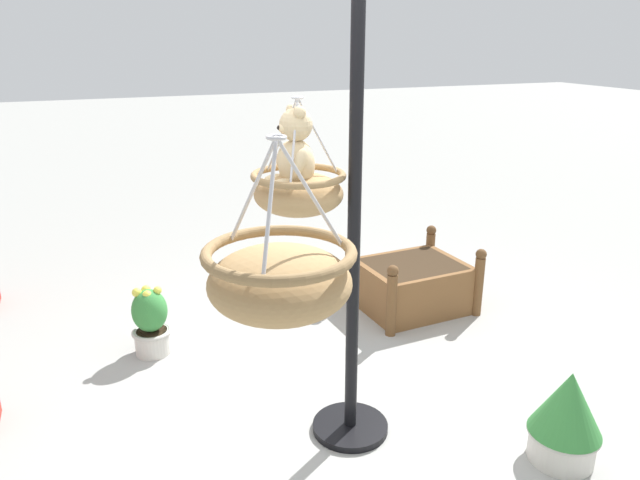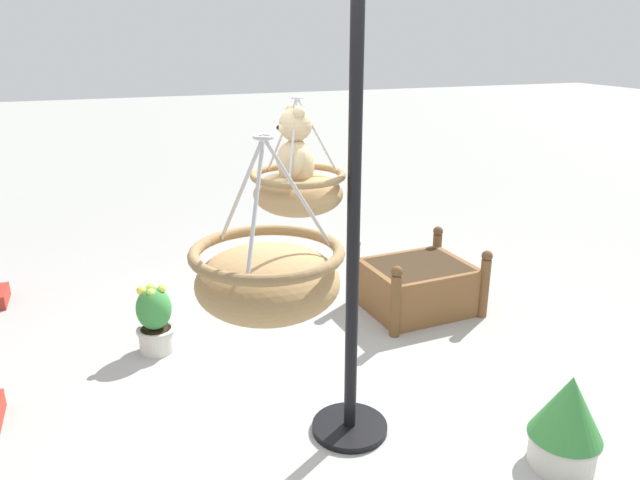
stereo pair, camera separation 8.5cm
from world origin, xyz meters
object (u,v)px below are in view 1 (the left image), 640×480
wooden_planter_box (412,283)px  potted_plant_fern_front (566,417)px  display_pole_central (352,313)px  teddy_bear (294,154)px  potted_plant_trailing_ivy (151,322)px  hanging_basket_with_teddy (299,191)px  hanging_basket_left_high (280,278)px

wooden_planter_box → potted_plant_fern_front: (-1.97, 0.20, 0.05)m
display_pole_central → teddy_bear: size_ratio=5.66×
display_pole_central → potted_plant_fern_front: 1.26m
potted_plant_trailing_ivy → display_pole_central: bearing=-144.3°
potted_plant_trailing_ivy → potted_plant_fern_front: bearing=-136.0°
hanging_basket_with_teddy → potted_plant_fern_front: size_ratio=1.13×
hanging_basket_left_high → display_pole_central: bearing=-35.4°
potted_plant_fern_front → hanging_basket_left_high: bearing=102.7°
hanging_basket_with_teddy → teddy_bear: (-0.00, 0.02, 0.19)m
wooden_planter_box → potted_plant_fern_front: size_ratio=1.78×
teddy_bear → hanging_basket_left_high: size_ratio=0.75×
display_pole_central → potted_plant_trailing_ivy: (1.34, 0.96, -0.51)m
hanging_basket_left_high → potted_plant_trailing_ivy: 2.69m
potted_plant_fern_front → wooden_planter_box: bearing=-5.7°
wooden_planter_box → hanging_basket_with_teddy: bearing=129.7°
potted_plant_fern_front → potted_plant_trailing_ivy: potted_plant_fern_front is taller
hanging_basket_with_teddy → hanging_basket_left_high: bearing=157.7°
wooden_planter_box → display_pole_central: bearing=138.7°
potted_plant_trailing_ivy → teddy_bear: bearing=-149.8°
display_pole_central → potted_plant_trailing_ivy: 1.73m
teddy_bear → wooden_planter_box: 2.32m
hanging_basket_with_teddy → hanging_basket_left_high: hanging_basket_left_high is taller
hanging_basket_with_teddy → wooden_planter_box: size_ratio=0.63×
teddy_bear → potted_plant_trailing_ivy: 1.95m
hanging_basket_with_teddy → potted_plant_fern_front: 1.86m
hanging_basket_with_teddy → wooden_planter_box: (1.17, -1.41, -1.21)m
teddy_bear → hanging_basket_left_high: hanging_basket_left_high is taller
display_pole_central → hanging_basket_left_high: size_ratio=4.27×
display_pole_central → wooden_planter_box: (1.32, -1.16, -0.54)m
teddy_bear → potted_plant_fern_front: bearing=-123.0°
potted_plant_trailing_ivy → hanging_basket_left_high: bearing=-174.5°
teddy_bear → hanging_basket_left_high: bearing=158.7°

